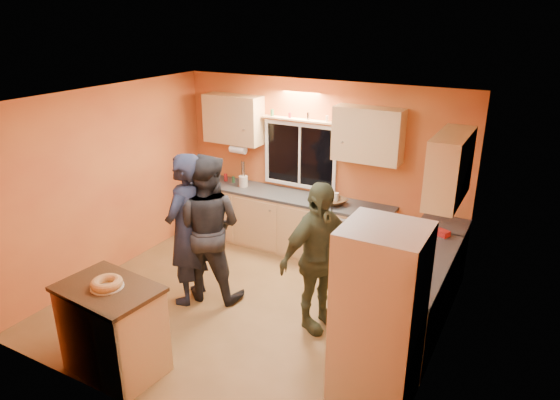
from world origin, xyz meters
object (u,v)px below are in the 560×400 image
Objects in this scene: island at (113,329)px; person_right at (318,258)px; refrigerator at (379,319)px; person_left at (186,230)px; person_center at (207,228)px.

person_right is at bearing 54.50° from island.
person_left reaches higher than refrigerator.
person_left reaches higher than person_right.
island is at bearing -0.79° from person_left.
person_right is (1.48, 1.70, 0.40)m from island.
person_right reaches higher than island.
person_center is 1.51m from person_right.
refrigerator is 1.01× the size of person_right.
refrigerator is 0.94× the size of person_center.
island is 0.56× the size of person_center.
person_center is (-0.03, 1.66, 0.46)m from island.
person_left is at bearing 121.77° from person_right.
person_center reaches higher than refrigerator.
person_left reaches higher than island.
refrigerator is at bearing 149.38° from person_center.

